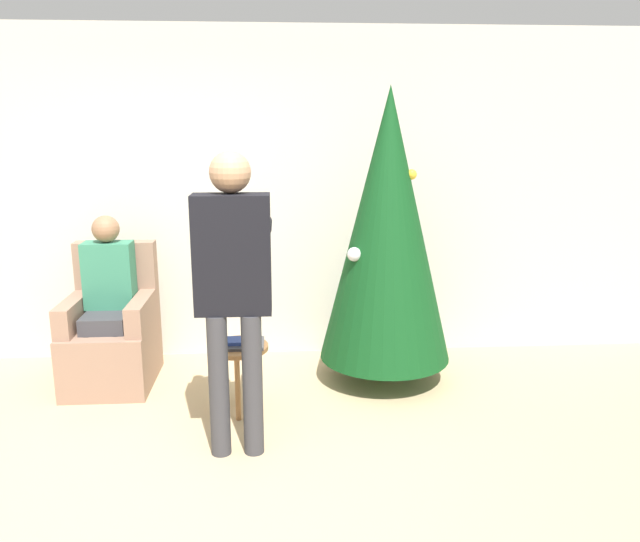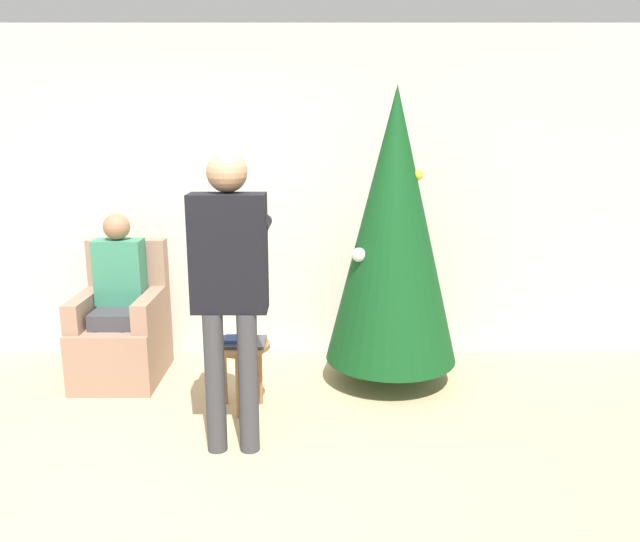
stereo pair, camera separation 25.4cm
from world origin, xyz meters
name	(u,v)px [view 2 (the right image)]	position (x,y,z in m)	size (l,w,h in m)	color
ground_plane	(177,498)	(0.00, 0.00, 0.00)	(14.00, 14.00, 0.00)	tan
wall_back	(228,196)	(0.00, 2.23, 1.35)	(8.00, 0.06, 2.70)	beige
christmas_tree	(393,228)	(1.29, 1.57, 1.20)	(0.99, 0.99, 2.21)	brown
armchair	(121,332)	(-0.78, 1.66, 0.36)	(0.62, 0.75, 1.05)	#93705B
person_seated	(117,290)	(-0.78, 1.63, 0.71)	(0.36, 0.46, 1.28)	#38383D
person_standing	(228,275)	(0.23, 0.57, 1.09)	(0.45, 0.57, 1.79)	#38383D
side_stool	(239,354)	(0.21, 1.08, 0.40)	(0.41, 0.41, 0.48)	olive
laptop	(239,342)	(0.21, 1.08, 0.49)	(0.35, 0.25, 0.02)	#38383D
book	(239,339)	(0.21, 1.08, 0.51)	(0.20, 0.14, 0.02)	navy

